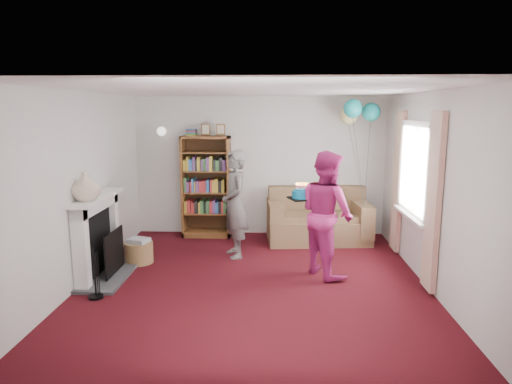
{
  "coord_description": "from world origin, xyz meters",
  "views": [
    {
      "loc": [
        0.26,
        -5.73,
        2.27
      ],
      "look_at": [
        0.0,
        0.6,
        1.12
      ],
      "focal_mm": 32.0,
      "sensor_mm": 36.0,
      "label": 1
    }
  ],
  "objects_px": {
    "bookcase": "(207,187)",
    "birthday_cake": "(302,194)",
    "person_magenta": "(327,213)",
    "sofa": "(318,221)",
    "person_striped": "(235,204)"
  },
  "relations": [
    {
      "from": "person_magenta",
      "to": "birthday_cake",
      "type": "xyz_separation_m",
      "value": [
        -0.33,
        0.13,
        0.24
      ]
    },
    {
      "from": "bookcase",
      "to": "birthday_cake",
      "type": "distance_m",
      "value": 2.4
    },
    {
      "from": "bookcase",
      "to": "person_magenta",
      "type": "relative_size",
      "value": 1.17
    },
    {
      "from": "sofa",
      "to": "person_striped",
      "type": "bearing_deg",
      "value": -149.76
    },
    {
      "from": "sofa",
      "to": "birthday_cake",
      "type": "height_order",
      "value": "birthday_cake"
    },
    {
      "from": "bookcase",
      "to": "birthday_cake",
      "type": "height_order",
      "value": "bookcase"
    },
    {
      "from": "person_striped",
      "to": "birthday_cake",
      "type": "bearing_deg",
      "value": 39.78
    },
    {
      "from": "bookcase",
      "to": "person_striped",
      "type": "distance_m",
      "value": 1.34
    },
    {
      "from": "person_striped",
      "to": "person_magenta",
      "type": "bearing_deg",
      "value": 41.86
    },
    {
      "from": "bookcase",
      "to": "sofa",
      "type": "bearing_deg",
      "value": -6.6
    },
    {
      "from": "bookcase",
      "to": "person_magenta",
      "type": "xyz_separation_m",
      "value": [
        1.94,
        -1.91,
        -0.03
      ]
    },
    {
      "from": "sofa",
      "to": "birthday_cake",
      "type": "xyz_separation_m",
      "value": [
        -0.37,
        -1.55,
        0.76
      ]
    },
    {
      "from": "bookcase",
      "to": "sofa",
      "type": "relative_size",
      "value": 1.17
    },
    {
      "from": "person_magenta",
      "to": "birthday_cake",
      "type": "relative_size",
      "value": 5.16
    },
    {
      "from": "bookcase",
      "to": "person_magenta",
      "type": "bearing_deg",
      "value": -44.53
    }
  ]
}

